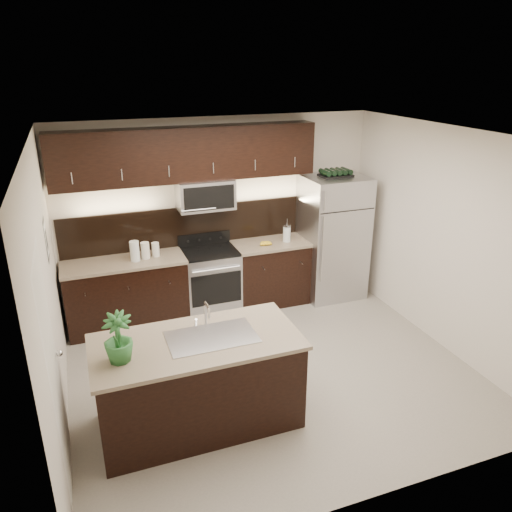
% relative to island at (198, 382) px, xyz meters
% --- Properties ---
extents(ground, '(4.50, 4.50, 0.00)m').
position_rel_island_xyz_m(ground, '(1.00, 0.58, -0.47)').
color(ground, gray).
rests_on(ground, ground).
extents(room_walls, '(4.52, 4.02, 2.71)m').
position_rel_island_xyz_m(room_walls, '(0.89, 0.55, 1.22)').
color(room_walls, beige).
rests_on(room_walls, ground).
extents(counter_run, '(3.51, 0.65, 0.94)m').
position_rel_island_xyz_m(counter_run, '(0.54, 2.27, -0.00)').
color(counter_run, black).
rests_on(counter_run, ground).
extents(upper_fixtures, '(3.49, 0.40, 1.66)m').
position_rel_island_xyz_m(upper_fixtures, '(0.57, 2.42, 1.67)').
color(upper_fixtures, black).
rests_on(upper_fixtures, counter_run).
extents(island, '(1.96, 0.96, 0.94)m').
position_rel_island_xyz_m(island, '(0.00, 0.00, 0.00)').
color(island, black).
rests_on(island, ground).
extents(sink_faucet, '(0.84, 0.50, 0.28)m').
position_rel_island_xyz_m(sink_faucet, '(0.15, 0.01, 0.48)').
color(sink_faucet, silver).
rests_on(sink_faucet, island).
extents(refrigerator, '(0.89, 0.80, 1.84)m').
position_rel_island_xyz_m(refrigerator, '(2.63, 2.21, 0.45)').
color(refrigerator, '#B2B2B7').
rests_on(refrigerator, ground).
extents(wine_rack, '(0.45, 0.28, 0.11)m').
position_rel_island_xyz_m(wine_rack, '(2.63, 2.21, 1.42)').
color(wine_rack, black).
rests_on(wine_rack, refrigerator).
extents(plant, '(0.31, 0.31, 0.46)m').
position_rel_island_xyz_m(plant, '(-0.71, -0.10, 0.70)').
color(plant, '#255C28').
rests_on(plant, island).
extents(canisters, '(0.39, 0.18, 0.27)m').
position_rel_island_xyz_m(canisters, '(-0.16, 2.25, 0.59)').
color(canisters, silver).
rests_on(canisters, counter_run).
extents(french_press, '(0.12, 0.12, 0.33)m').
position_rel_island_xyz_m(french_press, '(1.89, 2.22, 0.59)').
color(french_press, silver).
rests_on(french_press, counter_run).
extents(bananas, '(0.19, 0.16, 0.05)m').
position_rel_island_xyz_m(bananas, '(1.50, 2.19, 0.50)').
color(bananas, gold).
rests_on(bananas, counter_run).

